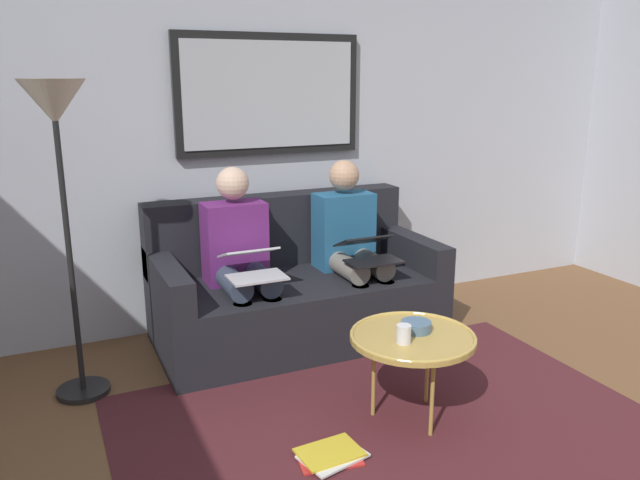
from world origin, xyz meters
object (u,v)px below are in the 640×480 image
person_left (350,242)px  magazine_stack (330,455)px  laptop_silver (252,263)px  coffee_table (413,338)px  framed_mirror (269,95)px  standing_lamp (57,139)px  person_right (240,256)px  couch (294,290)px  cup (404,334)px  bowl (416,326)px  laptop_black (368,250)px

person_left → magazine_stack: person_left is taller
laptop_silver → magazine_stack: laptop_silver is taller
coffee_table → framed_mirror: bearing=-85.3°
standing_lamp → person_right: bearing=-168.4°
couch → laptop_silver: couch is taller
coffee_table → cup: cup is taller
cup → bowl: bearing=-143.8°
magazine_stack → standing_lamp: bearing=-49.1°
cup → laptop_silver: laptop_silver is taller
couch → bowl: 1.20m
cup → standing_lamp: bearing=-35.9°
couch → laptop_silver: bearing=39.0°
framed_mirror → person_left: size_ratio=1.12×
cup → coffee_table: bearing=-147.0°
standing_lamp → magazine_stack: bearing=130.9°
magazine_stack → framed_mirror: bearing=-102.3°
laptop_black → standing_lamp: standing_lamp is taller
coffee_table → person_right: (0.51, -1.15, 0.18)m
cup → laptop_silver: size_ratio=0.25×
person_left → magazine_stack: (0.76, 1.31, -0.59)m
framed_mirror → laptop_black: 1.22m
person_right → laptop_silver: person_right is taller
cup → bowl: cup is taller
person_right → bowl: bearing=116.6°
couch → coffee_table: size_ratio=2.90×
coffee_table → magazine_stack: size_ratio=1.88×
bowl → cup: bearing=36.2°
framed_mirror → standing_lamp: bearing=26.0°
coffee_table → cup: bearing=33.0°
cup → standing_lamp: size_ratio=0.05×
person_right → laptop_black: bearing=162.4°
person_right → couch: bearing=-169.8°
laptop_silver → coffee_table: bearing=119.3°
magazine_stack → standing_lamp: size_ratio=0.20×
framed_mirror → bowl: framed_mirror is taller
framed_mirror → person_right: size_ratio=1.12×
bowl → magazine_stack: size_ratio=0.46×
laptop_black → standing_lamp: 1.88m
person_right → laptop_silver: 0.24m
couch → framed_mirror: bearing=-90.0°
bowl → standing_lamp: bearing=-30.9°
laptop_black → magazine_stack: size_ratio=1.02×
bowl → person_left: person_left is taller
cup → standing_lamp: (1.39, -1.01, 0.88)m
magazine_stack → bowl: bearing=-160.5°
person_left → person_right: size_ratio=1.00×
person_left → laptop_silver: bearing=17.5°
cup → laptop_black: (-0.33, -0.97, 0.13)m
laptop_black → bowl: bearing=76.9°
coffee_table → standing_lamp: bearing=-32.7°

